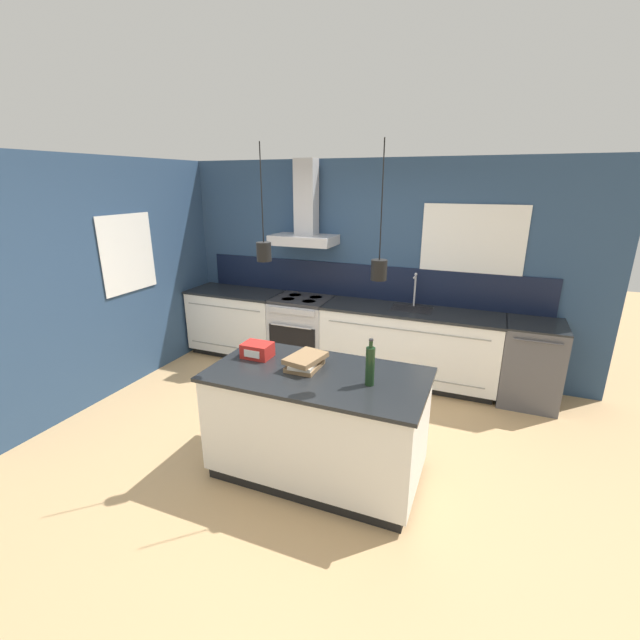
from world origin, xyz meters
The scene contains 11 objects.
ground_plane centered at (0.00, 0.00, 0.00)m, with size 16.00×16.00×0.00m, color tan.
wall_back centered at (-0.04, 2.00, 1.35)m, with size 5.60×2.48×2.60m.
wall_left centered at (-2.43, 0.70, 1.30)m, with size 0.08×3.80×2.60m.
counter_run_left centered at (-1.73, 1.69, 0.46)m, with size 1.28×0.64×0.91m.
counter_run_sink centered at (0.67, 1.69, 0.46)m, with size 2.08×0.64×1.31m.
oven_range centered at (-0.73, 1.69, 0.46)m, with size 0.73×0.66×0.91m.
dishwasher centered at (2.00, 1.69, 0.46)m, with size 0.60×0.65×0.91m.
kitchen_island centered at (0.32, -0.31, 0.46)m, with size 1.72×0.91×0.91m.
bottle_on_island centered at (0.75, -0.36, 1.06)m, with size 0.07×0.07×0.36m.
book_stack centered at (0.19, -0.26, 0.96)m, with size 0.29×0.38×0.11m.
red_supply_box centered at (-0.28, -0.21, 0.97)m, with size 0.24×0.19×0.12m.
Camera 1 is at (1.49, -3.13, 2.34)m, focal length 24.00 mm.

